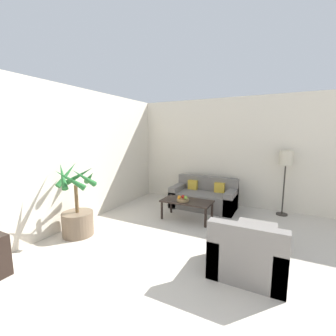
{
  "coord_description": "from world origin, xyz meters",
  "views": [
    {
      "loc": [
        0.05,
        0.85,
        1.8
      ],
      "look_at": [
        -2.38,
        5.59,
        1.0
      ],
      "focal_mm": 24.0,
      "sensor_mm": 36.0,
      "label": 1
    }
  ],
  "objects_px": {
    "apple_red": "(183,197)",
    "coffee_table": "(187,203)",
    "orange_fruit": "(179,197)",
    "ottoman": "(256,237)",
    "floor_lamp": "(286,162)",
    "potted_palm": "(78,214)",
    "sofa_loveseat": "(204,197)",
    "fruit_bowl": "(183,200)",
    "apple_green": "(186,198)",
    "armchair": "(248,255)"
  },
  "relations": [
    {
      "from": "armchair",
      "to": "ottoman",
      "type": "xyz_separation_m",
      "value": [
        0.02,
        0.74,
        -0.06
      ]
    },
    {
      "from": "sofa_loveseat",
      "to": "floor_lamp",
      "type": "xyz_separation_m",
      "value": [
        1.74,
        0.32,
        0.94
      ]
    },
    {
      "from": "orange_fruit",
      "to": "potted_palm",
      "type": "bearing_deg",
      "value": -132.43
    },
    {
      "from": "floor_lamp",
      "to": "potted_palm",
      "type": "bearing_deg",
      "value": -139.23
    },
    {
      "from": "fruit_bowl",
      "to": "apple_red",
      "type": "distance_m",
      "value": 0.07
    },
    {
      "from": "apple_green",
      "to": "armchair",
      "type": "xyz_separation_m",
      "value": [
        1.41,
        -1.29,
        -0.25
      ]
    },
    {
      "from": "sofa_loveseat",
      "to": "potted_palm",
      "type": "bearing_deg",
      "value": -121.49
    },
    {
      "from": "potted_palm",
      "to": "apple_red",
      "type": "relative_size",
      "value": 17.12
    },
    {
      "from": "sofa_loveseat",
      "to": "ottoman",
      "type": "relative_size",
      "value": 2.6
    },
    {
      "from": "fruit_bowl",
      "to": "apple_red",
      "type": "relative_size",
      "value": 3.3
    },
    {
      "from": "potted_palm",
      "to": "armchair",
      "type": "relative_size",
      "value": 1.47
    },
    {
      "from": "potted_palm",
      "to": "apple_red",
      "type": "height_order",
      "value": "potted_palm"
    },
    {
      "from": "orange_fruit",
      "to": "ottoman",
      "type": "bearing_deg",
      "value": -18.33
    },
    {
      "from": "floor_lamp",
      "to": "ottoman",
      "type": "xyz_separation_m",
      "value": [
        -0.36,
        -1.88,
        -1.0
      ]
    },
    {
      "from": "orange_fruit",
      "to": "armchair",
      "type": "relative_size",
      "value": 0.08
    },
    {
      "from": "sofa_loveseat",
      "to": "floor_lamp",
      "type": "distance_m",
      "value": 2.0
    },
    {
      "from": "orange_fruit",
      "to": "sofa_loveseat",
      "type": "bearing_deg",
      "value": 79.31
    },
    {
      "from": "floor_lamp",
      "to": "apple_green",
      "type": "xyz_separation_m",
      "value": [
        -1.8,
        -1.33,
        -0.69
      ]
    },
    {
      "from": "potted_palm",
      "to": "fruit_bowl",
      "type": "bearing_deg",
      "value": 47.36
    },
    {
      "from": "sofa_loveseat",
      "to": "fruit_bowl",
      "type": "distance_m",
      "value": 1.01
    },
    {
      "from": "sofa_loveseat",
      "to": "apple_red",
      "type": "xyz_separation_m",
      "value": [
        -0.14,
        -0.97,
        0.25
      ]
    },
    {
      "from": "floor_lamp",
      "to": "coffee_table",
      "type": "xyz_separation_m",
      "value": [
        -1.81,
        -1.23,
        -0.84
      ]
    },
    {
      "from": "potted_palm",
      "to": "ottoman",
      "type": "height_order",
      "value": "potted_palm"
    },
    {
      "from": "apple_green",
      "to": "armchair",
      "type": "distance_m",
      "value": 1.93
    },
    {
      "from": "coffee_table",
      "to": "floor_lamp",
      "type": "bearing_deg",
      "value": 34.16
    },
    {
      "from": "potted_palm",
      "to": "floor_lamp",
      "type": "bearing_deg",
      "value": 40.77
    },
    {
      "from": "orange_fruit",
      "to": "armchair",
      "type": "xyz_separation_m",
      "value": [
        1.55,
        -1.26,
        -0.25
      ]
    },
    {
      "from": "apple_red",
      "to": "orange_fruit",
      "type": "relative_size",
      "value": 1.05
    },
    {
      "from": "potted_palm",
      "to": "apple_red",
      "type": "xyz_separation_m",
      "value": [
        1.39,
        1.52,
        0.11
      ]
    },
    {
      "from": "potted_palm",
      "to": "fruit_bowl",
      "type": "height_order",
      "value": "potted_palm"
    },
    {
      "from": "apple_green",
      "to": "ottoman",
      "type": "height_order",
      "value": "apple_green"
    },
    {
      "from": "potted_palm",
      "to": "sofa_loveseat",
      "type": "height_order",
      "value": "potted_palm"
    },
    {
      "from": "floor_lamp",
      "to": "apple_green",
      "type": "bearing_deg",
      "value": -143.61
    },
    {
      "from": "apple_red",
      "to": "coffee_table",
      "type": "bearing_deg",
      "value": 44.06
    },
    {
      "from": "coffee_table",
      "to": "apple_green",
      "type": "xyz_separation_m",
      "value": [
        0.01,
        -0.1,
        0.14
      ]
    },
    {
      "from": "apple_green",
      "to": "fruit_bowl",
      "type": "bearing_deg",
      "value": 161.95
    },
    {
      "from": "fruit_bowl",
      "to": "armchair",
      "type": "relative_size",
      "value": 0.28
    },
    {
      "from": "fruit_bowl",
      "to": "apple_green",
      "type": "distance_m",
      "value": 0.1
    },
    {
      "from": "ottoman",
      "to": "fruit_bowl",
      "type": "bearing_deg",
      "value": 159.13
    },
    {
      "from": "potted_palm",
      "to": "orange_fruit",
      "type": "distance_m",
      "value": 1.98
    },
    {
      "from": "apple_green",
      "to": "ottoman",
      "type": "bearing_deg",
      "value": -21.01
    },
    {
      "from": "floor_lamp",
      "to": "apple_red",
      "type": "bearing_deg",
      "value": -145.44
    },
    {
      "from": "fruit_bowl",
      "to": "armchair",
      "type": "bearing_deg",
      "value": -41.55
    },
    {
      "from": "coffee_table",
      "to": "potted_palm",
      "type": "bearing_deg",
      "value": -132.51
    },
    {
      "from": "apple_red",
      "to": "ottoman",
      "type": "distance_m",
      "value": 1.65
    },
    {
      "from": "apple_green",
      "to": "armchair",
      "type": "relative_size",
      "value": 0.09
    },
    {
      "from": "potted_palm",
      "to": "floor_lamp",
      "type": "distance_m",
      "value": 4.39
    },
    {
      "from": "coffee_table",
      "to": "ottoman",
      "type": "distance_m",
      "value": 1.6
    },
    {
      "from": "potted_palm",
      "to": "armchair",
      "type": "distance_m",
      "value": 2.89
    },
    {
      "from": "fruit_bowl",
      "to": "apple_green",
      "type": "height_order",
      "value": "apple_green"
    }
  ]
}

